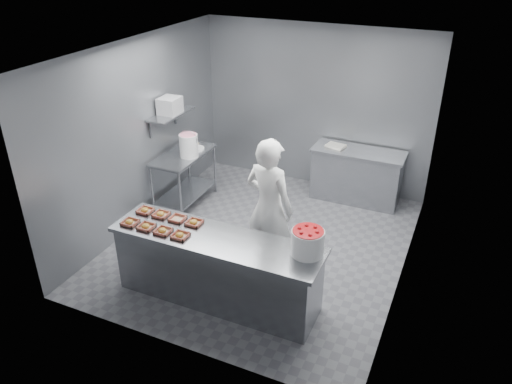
# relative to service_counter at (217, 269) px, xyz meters

# --- Properties ---
(floor) EXTENTS (4.50, 4.50, 0.00)m
(floor) POSITION_rel_service_counter_xyz_m (0.00, 1.35, -0.45)
(floor) COLOR #4C4C51
(floor) RESTS_ON ground
(ceiling) EXTENTS (4.50, 4.50, 0.00)m
(ceiling) POSITION_rel_service_counter_xyz_m (0.00, 1.35, 2.35)
(ceiling) COLOR white
(ceiling) RESTS_ON wall_back
(wall_back) EXTENTS (4.00, 0.04, 2.80)m
(wall_back) POSITION_rel_service_counter_xyz_m (0.00, 3.60, 0.95)
(wall_back) COLOR slate
(wall_back) RESTS_ON ground
(wall_left) EXTENTS (0.04, 4.50, 2.80)m
(wall_left) POSITION_rel_service_counter_xyz_m (-2.00, 1.35, 0.95)
(wall_left) COLOR slate
(wall_left) RESTS_ON ground
(wall_right) EXTENTS (0.04, 4.50, 2.80)m
(wall_right) POSITION_rel_service_counter_xyz_m (2.00, 1.35, 0.95)
(wall_right) COLOR slate
(wall_right) RESTS_ON ground
(service_counter) EXTENTS (2.60, 0.70, 0.90)m
(service_counter) POSITION_rel_service_counter_xyz_m (0.00, 0.00, 0.00)
(service_counter) COLOR slate
(service_counter) RESTS_ON ground
(prep_table) EXTENTS (0.60, 1.20, 0.90)m
(prep_table) POSITION_rel_service_counter_xyz_m (-1.65, 1.95, 0.14)
(prep_table) COLOR slate
(prep_table) RESTS_ON ground
(back_counter) EXTENTS (1.50, 0.60, 0.90)m
(back_counter) POSITION_rel_service_counter_xyz_m (0.90, 3.25, -0.00)
(back_counter) COLOR slate
(back_counter) RESTS_ON ground
(wall_shelf) EXTENTS (0.35, 0.90, 0.03)m
(wall_shelf) POSITION_rel_service_counter_xyz_m (-1.82, 1.95, 1.10)
(wall_shelf) COLOR slate
(wall_shelf) RESTS_ON wall_left
(tray_0) EXTENTS (0.19, 0.18, 0.06)m
(tray_0) POSITION_rel_service_counter_xyz_m (-1.11, -0.16, 0.47)
(tray_0) COLOR tan
(tray_0) RESTS_ON service_counter
(tray_1) EXTENTS (0.19, 0.18, 0.06)m
(tray_1) POSITION_rel_service_counter_xyz_m (-0.87, -0.16, 0.47)
(tray_1) COLOR tan
(tray_1) RESTS_ON service_counter
(tray_2) EXTENTS (0.19, 0.18, 0.06)m
(tray_2) POSITION_rel_service_counter_xyz_m (-0.63, -0.16, 0.47)
(tray_2) COLOR tan
(tray_2) RESTS_ON service_counter
(tray_3) EXTENTS (0.19, 0.18, 0.06)m
(tray_3) POSITION_rel_service_counter_xyz_m (-0.39, -0.16, 0.47)
(tray_3) COLOR tan
(tray_3) RESTS_ON service_counter
(tray_4) EXTENTS (0.19, 0.18, 0.06)m
(tray_4) POSITION_rel_service_counter_xyz_m (-1.11, 0.16, 0.47)
(tray_4) COLOR tan
(tray_4) RESTS_ON service_counter
(tray_5) EXTENTS (0.19, 0.18, 0.06)m
(tray_5) POSITION_rel_service_counter_xyz_m (-0.87, 0.16, 0.47)
(tray_5) COLOR tan
(tray_5) RESTS_ON service_counter
(tray_6) EXTENTS (0.19, 0.18, 0.04)m
(tray_6) POSITION_rel_service_counter_xyz_m (-0.63, 0.16, 0.47)
(tray_6) COLOR tan
(tray_6) RESTS_ON service_counter
(tray_7) EXTENTS (0.19, 0.18, 0.06)m
(tray_7) POSITION_rel_service_counter_xyz_m (-0.39, 0.16, 0.47)
(tray_7) COLOR tan
(tray_7) RESTS_ON service_counter
(worker) EXTENTS (0.77, 0.58, 1.89)m
(worker) POSITION_rel_service_counter_xyz_m (0.32, 0.85, 0.49)
(worker) COLOR white
(worker) RESTS_ON ground
(strawberry_tub) EXTENTS (0.37, 0.37, 0.30)m
(strawberry_tub) POSITION_rel_service_counter_xyz_m (1.08, 0.13, 0.61)
(strawberry_tub) COLOR white
(strawberry_tub) RESTS_ON service_counter
(glaze_bucket) EXTENTS (0.31, 0.29, 0.45)m
(glaze_bucket) POSITION_rel_service_counter_xyz_m (-1.51, 1.92, 0.64)
(glaze_bucket) COLOR white
(glaze_bucket) RESTS_ON prep_table
(bucket_lid) EXTENTS (0.38, 0.38, 0.02)m
(bucket_lid) POSITION_rel_service_counter_xyz_m (-1.58, 2.20, 0.46)
(bucket_lid) COLOR white
(bucket_lid) RESTS_ON prep_table
(rag) EXTENTS (0.17, 0.15, 0.02)m
(rag) POSITION_rel_service_counter_xyz_m (-1.71, 2.38, 0.46)
(rag) COLOR #CCB28C
(rag) RESTS_ON prep_table
(appliance) EXTENTS (0.30, 0.34, 0.25)m
(appliance) POSITION_rel_service_counter_xyz_m (-1.82, 1.94, 1.24)
(appliance) COLOR gray
(appliance) RESTS_ON wall_shelf
(paper_stack) EXTENTS (0.34, 0.28, 0.04)m
(paper_stack) POSITION_rel_service_counter_xyz_m (0.51, 3.25, 0.46)
(paper_stack) COLOR silver
(paper_stack) RESTS_ON back_counter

